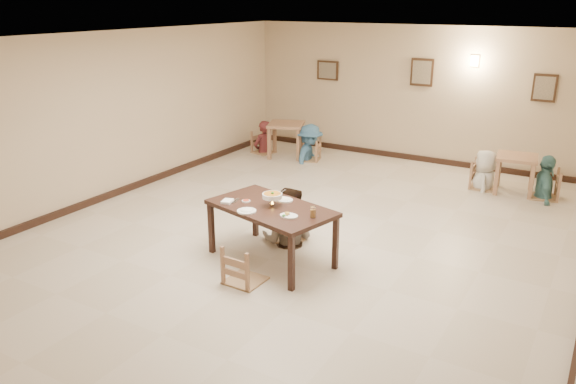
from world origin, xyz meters
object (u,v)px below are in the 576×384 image
Objects in this scene: bg_table_left at (286,129)px; bg_chair_ll at (263,133)px; bg_chair_rr at (547,171)px; bg_diner_d at (549,155)px; bg_table_right at (517,163)px; bg_diner_b at (310,124)px; bg_diner_a at (263,121)px; main_table at (271,212)px; chair_far at (290,211)px; curry_warmer at (272,196)px; bg_diner_c at (487,150)px; main_diner at (288,188)px; bg_chair_lr at (310,140)px; chair_near at (244,247)px; drink_glass at (313,212)px; bg_chair_rl at (486,163)px.

bg_table_left is 1.05× the size of bg_chair_ll.
bg_chair_rr is 0.30m from bg_diner_d.
bg_table_right is 4.45m from bg_diner_b.
bg_table_right is 5.71m from bg_diner_a.
chair_far is (-0.14, 0.74, -0.26)m from main_table.
curry_warmer is at bearing 50.71° from bg_diner_a.
bg_table_right is 0.57m from bg_diner_c.
main_diner is at bearing -121.26° from bg_table_right.
bg_chair_lr is (-2.04, 4.85, -0.49)m from curry_warmer.
bg_table_right is (2.41, 4.86, -0.14)m from main_table.
bg_chair_ll is (-0.63, -0.00, -0.17)m from bg_table_left.
chair_near is at bearing -87.20° from curry_warmer.
bg_diner_b reaches higher than bg_chair_rr.
drink_glass is (0.65, 0.65, 0.39)m from chair_near.
chair_far is 4.56m from bg_diner_b.
bg_chair_ll is 1.26m from bg_chair_lr.
bg_diner_d is (2.95, 4.80, -0.14)m from curry_warmer.
bg_chair_rr is (2.91, 5.54, 0.02)m from chair_near.
bg_chair_rr is at bearing -116.48° from chair_near.
main_diner reaches higher than bg_table_right.
drink_glass is 5.04m from bg_diner_c.
bg_diner_b is 1.09× the size of bg_diner_c.
main_table is at bearing 174.23° from drink_glass.
chair_far is 0.62× the size of bg_diner_c.
bg_diner_c is (3.90, -0.04, -0.07)m from bg_diner_b.
main_table is 5.56m from bg_table_left.
bg_table_left is at bearing 106.80° from bg_diner_a.
main_diner is at bearing 9.72° from bg_chair_lr.
bg_chair_ll is 0.62× the size of bg_diner_a.
bg_diner_c is (5.17, -0.04, 0.28)m from bg_chair_ll.
bg_diner_a is (-0.63, -0.00, 0.13)m from bg_table_left.
chair_near is (0.04, -0.72, -0.24)m from main_table.
bg_diner_a is 6.25m from bg_diner_d.
bg_chair_rr is (2.95, 4.80, -0.45)m from curry_warmer.
main_diner is 5.26m from bg_diner_a.
main_diner is 4.62m from bg_chair_rl.
main_diner is at bearing 127.18° from bg_diner_d.
bg_diner_d is (2.26, 4.89, -0.07)m from drink_glass.
curry_warmer reaches higher than bg_table_right.
bg_table_left is at bearing 124.20° from drink_glass.
bg_chair_lr is 0.92× the size of bg_chair_rr.
bg_diner_b is (-4.99, 0.05, 0.32)m from bg_chair_rr.
bg_chair_ll reaches higher than drink_glass.
bg_chair_rr is 0.66× the size of bg_diner_a.
bg_chair_rr is at bearing 73.84° from bg_diner_d.
bg_chair_rl is (4.54, -0.05, -0.14)m from bg_table_left.
chair_far is 0.57× the size of bg_diner_b.
bg_diner_a reaches higher than bg_chair_lr.
curry_warmer is 0.30× the size of bg_chair_rl.
bg_chair_rr is at bearing -142.72° from main_diner.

